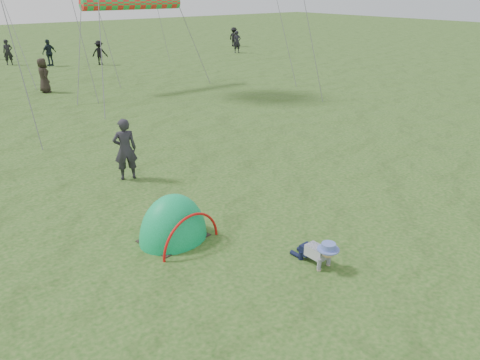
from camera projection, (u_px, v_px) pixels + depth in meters
ground at (264, 263)px, 9.29m from camera, size 140.00×140.00×0.00m
crawling_toddler at (319, 252)px, 9.13m from camera, size 0.58×0.80×0.59m
popup_tent at (174, 238)px, 10.22m from camera, size 1.78×1.55×2.04m
standing_adult at (125, 149)px, 13.05m from camera, size 0.74×0.59×1.77m
crowd_person_0 at (237, 42)px, 38.23m from camera, size 0.71×0.54×1.74m
crowd_person_2 at (49, 53)px, 31.89m from camera, size 1.12×0.73×1.78m
crowd_person_3 at (234, 37)px, 42.33m from camera, size 0.74×1.15×1.68m
crowd_person_9 at (100, 53)px, 32.43m from camera, size 1.21×1.13×1.64m
crowd_person_10 at (43, 75)px, 23.92m from camera, size 0.57×0.86×1.73m
crowd_person_12 at (8, 52)px, 32.37m from camera, size 0.67×0.49×1.72m
rainbow_tube_kite at (132, 3)px, 23.77m from camera, size 5.31×0.64×0.64m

